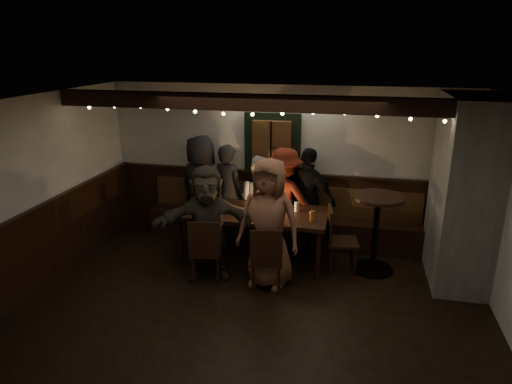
% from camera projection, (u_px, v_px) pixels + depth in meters
% --- Properties ---
extents(room, '(6.02, 5.01, 2.62)m').
position_uv_depth(room, '(345.00, 201.00, 6.57)').
color(room, black).
rests_on(room, ground).
extents(dining_table, '(2.24, 0.96, 0.97)m').
position_uv_depth(dining_table, '(253.00, 216.00, 6.93)').
color(dining_table, black).
rests_on(dining_table, ground).
extents(chair_near_left, '(0.51, 0.51, 0.96)m').
position_uv_depth(chair_near_left, '(205.00, 247.00, 6.32)').
color(chair_near_left, black).
rests_on(chair_near_left, ground).
extents(chair_near_right, '(0.49, 0.49, 0.94)m').
position_uv_depth(chair_near_right, '(266.00, 256.00, 6.08)').
color(chair_near_right, black).
rests_on(chair_near_right, ground).
extents(chair_end, '(0.50, 0.50, 0.97)m').
position_uv_depth(chair_end, '(336.00, 236.00, 6.68)').
color(chair_end, black).
rests_on(chair_end, ground).
extents(high_top, '(0.73, 0.73, 1.17)m').
position_uv_depth(high_top, '(376.00, 224.00, 6.61)').
color(high_top, black).
rests_on(high_top, ground).
extents(person_a, '(1.02, 0.84, 1.79)m').
position_uv_depth(person_a, '(201.00, 187.00, 7.76)').
color(person_a, black).
rests_on(person_a, ground).
extents(person_b, '(0.71, 0.59, 1.66)m').
position_uv_depth(person_b, '(228.00, 193.00, 7.70)').
color(person_b, black).
rests_on(person_b, ground).
extents(person_c, '(0.89, 0.79, 1.52)m').
position_uv_depth(person_c, '(259.00, 200.00, 7.52)').
color(person_c, '#BDBDBC').
rests_on(person_c, ground).
extents(person_d, '(1.18, 0.83, 1.66)m').
position_uv_depth(person_d, '(284.00, 198.00, 7.41)').
color(person_d, '#5A1B10').
rests_on(person_d, ground).
extents(person_e, '(1.06, 0.78, 1.67)m').
position_uv_depth(person_e, '(308.00, 198.00, 7.41)').
color(person_e, black).
rests_on(person_e, ground).
extents(person_f, '(1.62, 0.91, 1.67)m').
position_uv_depth(person_f, '(207.00, 223.00, 6.38)').
color(person_f, '#3C352B').
rests_on(person_f, ground).
extents(person_g, '(0.96, 0.70, 1.82)m').
position_uv_depth(person_g, '(269.00, 223.00, 6.17)').
color(person_g, '#945D43').
rests_on(person_g, ground).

